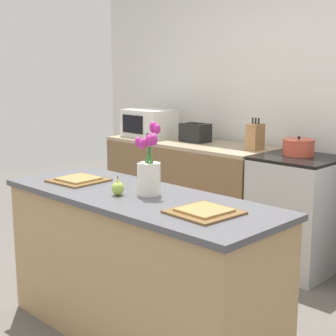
{
  "coord_description": "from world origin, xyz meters",
  "views": [
    {
      "loc": [
        2.13,
        -1.91,
        1.59
      ],
      "look_at": [
        0.0,
        0.25,
        1.0
      ],
      "focal_mm": 55.0,
      "sensor_mm": 36.0,
      "label": 1
    }
  ],
  "objects_px": {
    "cooking_pot": "(298,147)",
    "knife_block": "(255,137)",
    "flower_vase": "(149,171)",
    "plate_setting_right": "(204,212)",
    "microwave": "(149,123)",
    "stove_range": "(297,214)",
    "plate_setting_left": "(79,180)",
    "toaster": "(195,133)",
    "pear_figurine": "(118,188)"
  },
  "relations": [
    {
      "from": "cooking_pot",
      "to": "knife_block",
      "type": "relative_size",
      "value": 0.94
    },
    {
      "from": "knife_block",
      "to": "microwave",
      "type": "bearing_deg",
      "value": -178.7
    },
    {
      "from": "pear_figurine",
      "to": "microwave",
      "type": "xyz_separation_m",
      "value": [
        -1.53,
        1.69,
        0.13
      ]
    },
    {
      "from": "toaster",
      "to": "microwave",
      "type": "height_order",
      "value": "microwave"
    },
    {
      "from": "plate_setting_left",
      "to": "microwave",
      "type": "height_order",
      "value": "microwave"
    },
    {
      "from": "plate_setting_right",
      "to": "plate_setting_left",
      "type": "bearing_deg",
      "value": 180.0
    },
    {
      "from": "flower_vase",
      "to": "toaster",
      "type": "bearing_deg",
      "value": 123.82
    },
    {
      "from": "pear_figurine",
      "to": "plate_setting_left",
      "type": "xyz_separation_m",
      "value": [
        -0.46,
        0.06,
        -0.03
      ]
    },
    {
      "from": "stove_range",
      "to": "microwave",
      "type": "height_order",
      "value": "microwave"
    },
    {
      "from": "stove_range",
      "to": "knife_block",
      "type": "bearing_deg",
      "value": 176.35
    },
    {
      "from": "microwave",
      "to": "flower_vase",
      "type": "bearing_deg",
      "value": -43.36
    },
    {
      "from": "plate_setting_right",
      "to": "microwave",
      "type": "distance_m",
      "value": 2.68
    },
    {
      "from": "stove_range",
      "to": "plate_setting_right",
      "type": "xyz_separation_m",
      "value": [
        0.43,
        -1.63,
        0.43
      ]
    },
    {
      "from": "toaster",
      "to": "plate_setting_left",
      "type": "bearing_deg",
      "value": -73.5
    },
    {
      "from": "plate_setting_left",
      "to": "pear_figurine",
      "type": "bearing_deg",
      "value": -7.5
    },
    {
      "from": "cooking_pot",
      "to": "knife_block",
      "type": "xyz_separation_m",
      "value": [
        -0.4,
        -0.02,
        0.05
      ]
    },
    {
      "from": "plate_setting_left",
      "to": "plate_setting_right",
      "type": "distance_m",
      "value": 1.06
    },
    {
      "from": "cooking_pot",
      "to": "knife_block",
      "type": "distance_m",
      "value": 0.4
    },
    {
      "from": "plate_setting_right",
      "to": "toaster",
      "type": "height_order",
      "value": "toaster"
    },
    {
      "from": "plate_setting_left",
      "to": "plate_setting_right",
      "type": "relative_size",
      "value": 1.0
    },
    {
      "from": "microwave",
      "to": "pear_figurine",
      "type": "bearing_deg",
      "value": -47.79
    },
    {
      "from": "cooking_pot",
      "to": "toaster",
      "type": "bearing_deg",
      "value": -179.85
    },
    {
      "from": "flower_vase",
      "to": "plate_setting_right",
      "type": "relative_size",
      "value": 1.28
    },
    {
      "from": "toaster",
      "to": "microwave",
      "type": "xyz_separation_m",
      "value": [
        -0.57,
        -0.05,
        0.05
      ]
    },
    {
      "from": "plate_setting_right",
      "to": "knife_block",
      "type": "height_order",
      "value": "knife_block"
    },
    {
      "from": "plate_setting_right",
      "to": "knife_block",
      "type": "distance_m",
      "value": 1.87
    },
    {
      "from": "stove_range",
      "to": "cooking_pot",
      "type": "height_order",
      "value": "cooking_pot"
    },
    {
      "from": "pear_figurine",
      "to": "knife_block",
      "type": "distance_m",
      "value": 1.74
    },
    {
      "from": "plate_setting_right",
      "to": "cooking_pot",
      "type": "height_order",
      "value": "cooking_pot"
    },
    {
      "from": "stove_range",
      "to": "plate_setting_left",
      "type": "height_order",
      "value": "stove_range"
    },
    {
      "from": "plate_setting_left",
      "to": "toaster",
      "type": "relative_size",
      "value": 1.16
    },
    {
      "from": "flower_vase",
      "to": "knife_block",
      "type": "bearing_deg",
      "value": 103.8
    },
    {
      "from": "cooking_pot",
      "to": "stove_range",
      "type": "bearing_deg",
      "value": -50.54
    },
    {
      "from": "toaster",
      "to": "microwave",
      "type": "relative_size",
      "value": 0.58
    },
    {
      "from": "toaster",
      "to": "knife_block",
      "type": "xyz_separation_m",
      "value": [
        0.69,
        -0.02,
        0.03
      ]
    },
    {
      "from": "plate_setting_right",
      "to": "knife_block",
      "type": "relative_size",
      "value": 1.21
    },
    {
      "from": "cooking_pot",
      "to": "flower_vase",
      "type": "bearing_deg",
      "value": -90.24
    },
    {
      "from": "stove_range",
      "to": "pear_figurine",
      "type": "bearing_deg",
      "value": -95.53
    },
    {
      "from": "stove_range",
      "to": "plate_setting_left",
      "type": "distance_m",
      "value": 1.8
    },
    {
      "from": "plate_setting_left",
      "to": "cooking_pot",
      "type": "xyz_separation_m",
      "value": [
        0.58,
        1.68,
        0.09
      ]
    },
    {
      "from": "plate_setting_right",
      "to": "microwave",
      "type": "relative_size",
      "value": 0.68
    },
    {
      "from": "pear_figurine",
      "to": "knife_block",
      "type": "height_order",
      "value": "knife_block"
    },
    {
      "from": "plate_setting_left",
      "to": "cooking_pot",
      "type": "relative_size",
      "value": 1.29
    },
    {
      "from": "microwave",
      "to": "toaster",
      "type": "bearing_deg",
      "value": 5.05
    },
    {
      "from": "stove_range",
      "to": "pear_figurine",
      "type": "xyz_separation_m",
      "value": [
        -0.16,
        -1.69,
        0.47
      ]
    },
    {
      "from": "flower_vase",
      "to": "stove_range",
      "type": "bearing_deg",
      "value": 88.16
    },
    {
      "from": "plate_setting_left",
      "to": "knife_block",
      "type": "bearing_deg",
      "value": 83.47
    },
    {
      "from": "plate_setting_left",
      "to": "knife_block",
      "type": "distance_m",
      "value": 1.67
    },
    {
      "from": "plate_setting_right",
      "to": "cooking_pot",
      "type": "distance_m",
      "value": 1.75
    },
    {
      "from": "flower_vase",
      "to": "plate_setting_left",
      "type": "distance_m",
      "value": 0.6
    }
  ]
}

